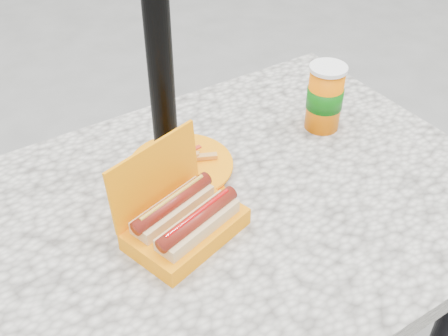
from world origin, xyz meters
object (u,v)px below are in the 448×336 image
hotdog_box (183,220)px  soda_cup (325,97)px  fries_plate (181,166)px  umbrella_pole (156,11)px

hotdog_box → soda_cup: hotdog_box is taller
hotdog_box → fries_plate: hotdog_box is taller
hotdog_box → soda_cup: (0.45, 0.13, 0.04)m
fries_plate → soda_cup: bearing=-5.5°
umbrella_pole → fries_plate: size_ratio=7.26×
soda_cup → fries_plate: bearing=174.5°
fries_plate → hotdog_box: bearing=-117.6°
umbrella_pole → fries_plate: (0.02, -0.03, -0.34)m
hotdog_box → umbrella_pole: bearing=53.7°
soda_cup → hotdog_box: bearing=-163.4°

